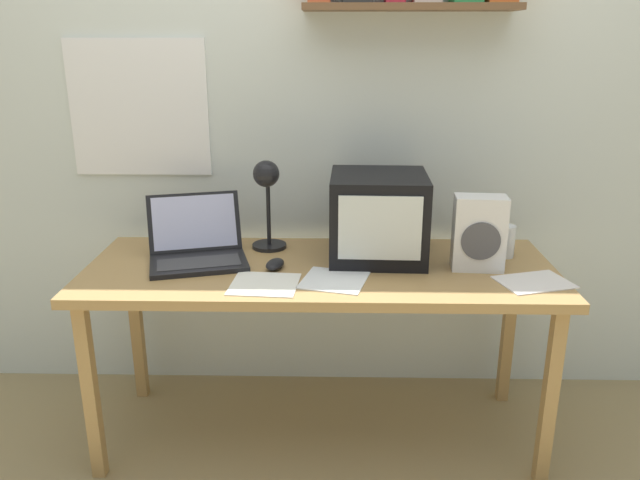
# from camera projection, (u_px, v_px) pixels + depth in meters

# --- Properties ---
(ground_plane) EXTENTS (12.00, 12.00, 0.00)m
(ground_plane) POSITION_uv_depth(u_px,v_px,m) (320.00, 432.00, 2.50)
(ground_plane) COLOR #9A855B
(back_wall) EXTENTS (5.60, 0.24, 2.60)m
(back_wall) POSITION_uv_depth(u_px,v_px,m) (323.00, 89.00, 2.52)
(back_wall) COLOR silver
(back_wall) RESTS_ON ground_plane
(corner_desk) EXTENTS (1.70, 0.66, 0.71)m
(corner_desk) POSITION_uv_depth(u_px,v_px,m) (320.00, 282.00, 2.29)
(corner_desk) COLOR #AE854D
(corner_desk) RESTS_ON ground_plane
(crt_monitor) EXTENTS (0.36, 0.36, 0.32)m
(crt_monitor) POSITION_uv_depth(u_px,v_px,m) (378.00, 217.00, 2.32)
(crt_monitor) COLOR black
(crt_monitor) RESTS_ON corner_desk
(laptop) EXTENTS (0.42, 0.40, 0.23)m
(laptop) POSITION_uv_depth(u_px,v_px,m) (197.00, 245.00, 2.32)
(laptop) COLOR black
(laptop) RESTS_ON corner_desk
(desk_lamp) EXTENTS (0.13, 0.18, 0.36)m
(desk_lamp) POSITION_uv_depth(u_px,v_px,m) (267.00, 191.00, 2.36)
(desk_lamp) COLOR black
(desk_lamp) RESTS_ON corner_desk
(juice_glass) EXTENTS (0.07, 0.07, 0.12)m
(juice_glass) POSITION_uv_depth(u_px,v_px,m) (506.00, 243.00, 2.36)
(juice_glass) COLOR white
(juice_glass) RESTS_ON corner_desk
(space_heater) EXTENTS (0.19, 0.12, 0.27)m
(space_heater) POSITION_uv_depth(u_px,v_px,m) (479.00, 233.00, 2.21)
(space_heater) COLOR white
(space_heater) RESTS_ON corner_desk
(computer_mouse) EXTENTS (0.08, 0.12, 0.03)m
(computer_mouse) POSITION_uv_depth(u_px,v_px,m) (275.00, 264.00, 2.25)
(computer_mouse) COLOR black
(computer_mouse) RESTS_ON corner_desk
(loose_paper_near_laptop) EXTENTS (0.24, 0.23, 0.00)m
(loose_paper_near_laptop) POSITION_uv_depth(u_px,v_px,m) (264.00, 284.00, 2.10)
(loose_paper_near_laptop) COLOR white
(loose_paper_near_laptop) RESTS_ON corner_desk
(printed_handout) EXTENTS (0.28, 0.23, 0.00)m
(printed_handout) POSITION_uv_depth(u_px,v_px,m) (534.00, 282.00, 2.12)
(printed_handout) COLOR white
(printed_handout) RESTS_ON corner_desk
(open_notebook) EXTENTS (0.26, 0.26, 0.00)m
(open_notebook) POSITION_uv_depth(u_px,v_px,m) (334.00, 280.00, 2.14)
(open_notebook) COLOR white
(open_notebook) RESTS_ON corner_desk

